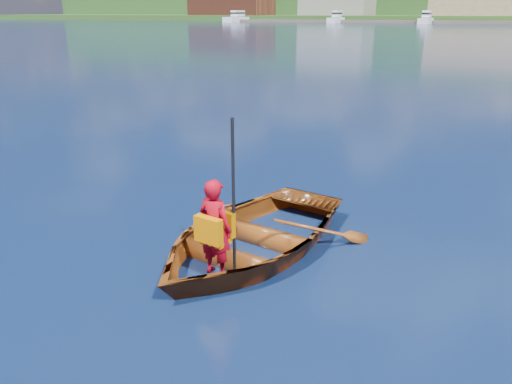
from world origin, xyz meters
TOP-DOWN VIEW (x-y plane):
  - ground at (0.00, 0.00)m, footprint 600.00×600.00m
  - rowboat at (1.07, 0.37)m, footprint 2.91×3.75m
  - child_paddler at (1.10, -0.54)m, footprint 0.46×0.37m
  - marina_yachts at (-4.64, 143.31)m, footprint 144.61×13.29m

SIDE VIEW (x-z plane):
  - ground at x=0.00m, z-range 0.00..0.00m
  - rowboat at x=1.07m, z-range -0.15..0.56m
  - child_paddler at x=1.10m, z-range -0.23..1.60m
  - marina_yachts at x=-4.64m, z-range -0.82..3.48m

